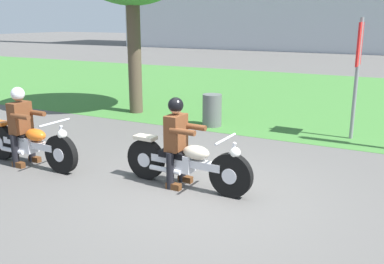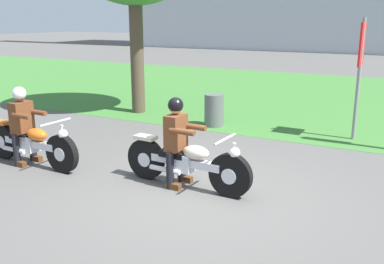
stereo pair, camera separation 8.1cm
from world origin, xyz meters
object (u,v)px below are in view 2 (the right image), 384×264
(rider_follow, at_px, (23,119))
(trash_can, at_px, (214,110))
(rider_lead, at_px, (177,135))
(motorcycle_lead, at_px, (186,163))
(sign_banner, at_px, (361,60))
(motorcycle_follow, at_px, (31,144))

(rider_follow, height_order, trash_can, rider_follow)
(rider_lead, relative_size, trash_can, 1.79)
(motorcycle_lead, bearing_deg, sign_banner, 67.95)
(motorcycle_lead, xyz_separation_m, rider_lead, (-0.17, 0.01, 0.42))
(motorcycle_follow, height_order, trash_can, motorcycle_follow)
(rider_lead, distance_m, trash_can, 4.00)
(rider_follow, bearing_deg, sign_banner, 44.45)
(trash_can, bearing_deg, sign_banner, 6.64)
(motorcycle_follow, xyz_separation_m, rider_follow, (-0.17, 0.01, 0.42))
(rider_lead, height_order, sign_banner, sign_banner)
(motorcycle_follow, bearing_deg, trash_can, 70.86)
(sign_banner, bearing_deg, rider_lead, -116.16)
(motorcycle_lead, bearing_deg, rider_follow, -170.97)
(motorcycle_lead, relative_size, trash_can, 2.79)
(motorcycle_lead, distance_m, rider_lead, 0.46)
(rider_lead, bearing_deg, trash_can, 109.18)
(rider_lead, xyz_separation_m, motorcycle_follow, (-2.80, -0.39, -0.43))
(motorcycle_follow, bearing_deg, motorcycle_lead, 9.58)
(motorcycle_lead, height_order, rider_lead, rider_lead)
(motorcycle_follow, xyz_separation_m, sign_banner, (4.85, 4.57, 1.32))
(rider_follow, bearing_deg, motorcycle_follow, -0.79)
(trash_can, relative_size, sign_banner, 0.30)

